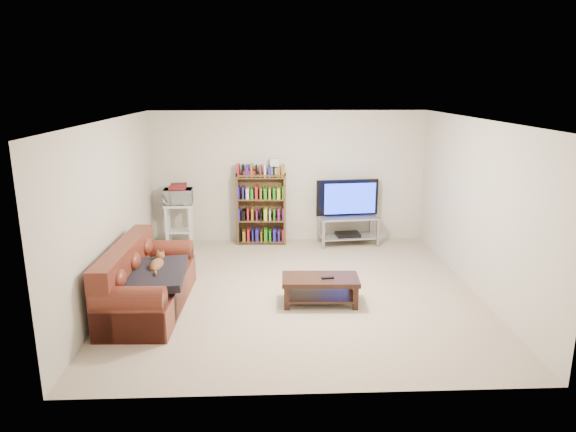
{
  "coord_description": "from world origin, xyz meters",
  "views": [
    {
      "loc": [
        -0.4,
        -6.78,
        2.85
      ],
      "look_at": [
        -0.1,
        0.4,
        1.0
      ],
      "focal_mm": 32.0,
      "sensor_mm": 36.0,
      "label": 1
    }
  ],
  "objects_px": {
    "tv_stand": "(348,226)",
    "bookshelf": "(261,208)",
    "sofa": "(143,286)",
    "coffee_table": "(320,285)"
  },
  "relations": [
    {
      "from": "sofa",
      "to": "bookshelf",
      "type": "bearing_deg",
      "value": 63.11
    },
    {
      "from": "tv_stand",
      "to": "bookshelf",
      "type": "xyz_separation_m",
      "value": [
        -1.57,
        0.15,
        0.31
      ]
    },
    {
      "from": "coffee_table",
      "to": "bookshelf",
      "type": "height_order",
      "value": "bookshelf"
    },
    {
      "from": "sofa",
      "to": "bookshelf",
      "type": "xyz_separation_m",
      "value": [
        1.52,
        2.77,
        0.36
      ]
    },
    {
      "from": "coffee_table",
      "to": "tv_stand",
      "type": "distance_m",
      "value": 2.7
    },
    {
      "from": "bookshelf",
      "to": "coffee_table",
      "type": "bearing_deg",
      "value": -71.07
    },
    {
      "from": "coffee_table",
      "to": "tv_stand",
      "type": "xyz_separation_m",
      "value": [
        0.77,
        2.58,
        0.1
      ]
    },
    {
      "from": "sofa",
      "to": "bookshelf",
      "type": "height_order",
      "value": "bookshelf"
    },
    {
      "from": "sofa",
      "to": "coffee_table",
      "type": "relative_size",
      "value": 1.96
    },
    {
      "from": "sofa",
      "to": "coffee_table",
      "type": "bearing_deg",
      "value": 2.71
    }
  ]
}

